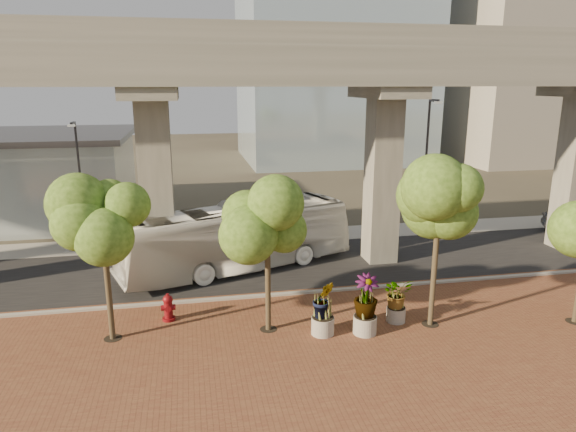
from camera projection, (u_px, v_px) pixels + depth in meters
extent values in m
plane|color=#383329|center=(281.00, 280.00, 26.18)|extent=(160.00, 160.00, 0.00)
cube|color=brown|center=(321.00, 360.00, 18.57)|extent=(70.00, 13.00, 0.06)
cube|color=black|center=(275.00, 267.00, 28.07)|extent=(90.00, 8.00, 0.04)
cube|color=#A19E96|center=(289.00, 294.00, 24.26)|extent=(70.00, 0.25, 0.16)
cube|color=#A19E96|center=(261.00, 238.00, 33.29)|extent=(90.00, 3.00, 0.06)
cube|color=gray|center=(279.00, 67.00, 23.92)|extent=(72.00, 2.40, 1.80)
cube|color=gray|center=(268.00, 68.00, 26.96)|extent=(72.00, 2.40, 1.80)
cube|color=gray|center=(283.00, 33.00, 22.52)|extent=(72.00, 0.12, 1.00)
cube|color=gray|center=(265.00, 42.00, 27.65)|extent=(72.00, 0.12, 1.00)
cube|color=gray|center=(527.00, 65.00, 64.42)|extent=(18.00, 16.00, 24.00)
imported|color=white|center=(237.00, 238.00, 27.34)|extent=(13.01, 7.06, 3.55)
cylinder|color=maroon|center=(169.00, 319.00, 21.65)|extent=(0.54, 0.54, 0.12)
cylinder|color=maroon|center=(168.00, 309.00, 21.54)|extent=(0.36, 0.36, 0.86)
sphere|color=maroon|center=(168.00, 300.00, 21.43)|extent=(0.42, 0.42, 0.42)
cylinder|color=maroon|center=(167.00, 295.00, 21.38)|extent=(0.12, 0.12, 0.15)
cylinder|color=maroon|center=(168.00, 308.00, 21.52)|extent=(0.60, 0.24, 0.24)
cylinder|color=#AAA59A|center=(396.00, 314.00, 21.48)|extent=(0.80, 0.80, 0.62)
imported|color=#335316|center=(397.00, 293.00, 21.23)|extent=(1.77, 1.77, 1.33)
cylinder|color=#9B988C|center=(365.00, 325.00, 20.44)|extent=(0.94, 0.94, 0.73)
imported|color=#335316|center=(366.00, 296.00, 20.13)|extent=(2.30, 2.30, 1.72)
cylinder|color=#A39D93|center=(323.00, 325.00, 20.39)|extent=(0.91, 0.91, 0.71)
imported|color=#335316|center=(323.00, 299.00, 20.11)|extent=(2.03, 2.03, 1.52)
cylinder|color=brown|center=(109.00, 294.00, 19.63)|extent=(0.22, 0.22, 3.72)
cylinder|color=black|center=(113.00, 338.00, 20.09)|extent=(0.70, 0.70, 0.01)
cylinder|color=brown|center=(268.00, 289.00, 20.40)|extent=(0.22, 0.22, 3.53)
cylinder|color=black|center=(268.00, 329.00, 20.84)|extent=(0.70, 0.70, 0.01)
cylinder|color=brown|center=(434.00, 279.00, 20.77)|extent=(0.22, 0.22, 3.99)
cylinder|color=black|center=(430.00, 324.00, 21.27)|extent=(0.70, 0.70, 0.01)
cylinder|color=black|center=(574.00, 321.00, 21.51)|extent=(0.70, 0.70, 0.01)
cylinder|color=#2F2F34|center=(81.00, 187.00, 30.29)|extent=(0.13, 0.13, 7.53)
cube|color=#2F2F34|center=(73.00, 123.00, 28.90)|extent=(0.14, 0.94, 0.14)
cube|color=silver|center=(71.00, 126.00, 28.47)|extent=(0.38, 0.19, 0.11)
cylinder|color=#333238|center=(425.00, 170.00, 32.61)|extent=(0.15, 0.15, 8.70)
cube|color=#333238|center=(434.00, 100.00, 31.00)|extent=(0.16, 1.09, 0.16)
cube|color=silver|center=(438.00, 103.00, 30.51)|extent=(0.44, 0.22, 0.13)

